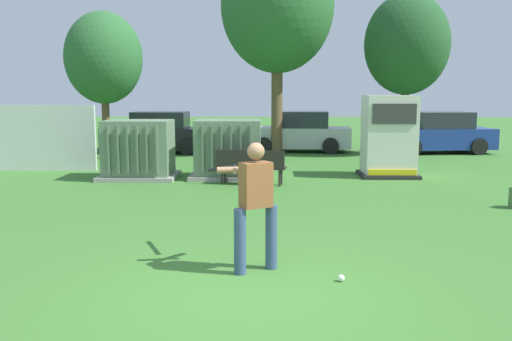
# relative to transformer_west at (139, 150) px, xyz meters

# --- Properties ---
(ground_plane) EXTENTS (96.00, 96.00, 0.00)m
(ground_plane) POSITION_rel_transformer_west_xyz_m (3.32, -9.01, -0.79)
(ground_plane) COLOR #3D752D
(fence_panel) EXTENTS (4.80, 0.12, 2.00)m
(fence_panel) POSITION_rel_transformer_west_xyz_m (-4.05, 1.49, 0.21)
(fence_panel) COLOR silver
(fence_panel) RESTS_ON ground
(transformer_west) EXTENTS (2.10, 1.70, 1.62)m
(transformer_west) POSITION_rel_transformer_west_xyz_m (0.00, 0.00, 0.00)
(transformer_west) COLOR #9E9B93
(transformer_west) RESTS_ON ground
(transformer_mid_west) EXTENTS (2.10, 1.70, 1.62)m
(transformer_mid_west) POSITION_rel_transformer_west_xyz_m (2.48, 0.17, 0.00)
(transformer_mid_west) COLOR #9E9B93
(transformer_mid_west) RESTS_ON ground
(generator_enclosure) EXTENTS (1.60, 1.40, 2.30)m
(generator_enclosure) POSITION_rel_transformer_west_xyz_m (7.02, 0.49, 0.35)
(generator_enclosure) COLOR #262626
(generator_enclosure) RESTS_ON ground
(park_bench) EXTENTS (1.84, 0.75, 0.92)m
(park_bench) POSITION_rel_transformer_west_xyz_m (3.14, -1.08, -0.25)
(park_bench) COLOR #2D2823
(park_bench) RESTS_ON ground
(batter) EXTENTS (1.06, 1.50, 1.74)m
(batter) POSITION_rel_transformer_west_xyz_m (3.36, -8.10, 0.19)
(batter) COLOR #384C75
(batter) RESTS_ON ground
(sports_ball) EXTENTS (0.09, 0.09, 0.09)m
(sports_ball) POSITION_rel_transformer_west_xyz_m (4.48, -8.55, -0.74)
(sports_ball) COLOR white
(sports_ball) RESTS_ON ground
(tree_left) EXTENTS (2.73, 2.73, 5.21)m
(tree_left) POSITION_rel_transformer_west_xyz_m (-2.22, 4.67, 2.79)
(tree_left) COLOR brown
(tree_left) RESTS_ON ground
(tree_center_left) EXTENTS (4.29, 4.29, 8.20)m
(tree_center_left) POSITION_rel_transformer_west_xyz_m (3.96, 6.40, 4.84)
(tree_center_left) COLOR brown
(tree_center_left) RESTS_ON ground
(tree_center_right) EXTENTS (3.16, 3.16, 6.04)m
(tree_center_right) POSITION_rel_transformer_west_xyz_m (8.81, 6.05, 3.36)
(tree_center_right) COLOR #4C3828
(tree_center_right) RESTS_ON ground
(parked_car_leftmost) EXTENTS (4.31, 2.15, 1.62)m
(parked_car_leftmost) POSITION_rel_transformer_west_xyz_m (-6.61, 6.69, -0.04)
(parked_car_leftmost) COLOR gray
(parked_car_leftmost) RESTS_ON ground
(parked_car_left_of_center) EXTENTS (4.25, 2.01, 1.62)m
(parked_car_left_of_center) POSITION_rel_transformer_west_xyz_m (-0.75, 6.74, -0.04)
(parked_car_left_of_center) COLOR black
(parked_car_left_of_center) RESTS_ON ground
(parked_car_right_of_center) EXTENTS (4.31, 2.15, 1.62)m
(parked_car_right_of_center) POSITION_rel_transformer_west_xyz_m (4.85, 7.19, -0.04)
(parked_car_right_of_center) COLOR #B2B2B7
(parked_car_right_of_center) RESTS_ON ground
(parked_car_rightmost) EXTENTS (4.36, 2.25, 1.62)m
(parked_car_rightmost) POSITION_rel_transformer_west_xyz_m (10.35, 6.75, -0.04)
(parked_car_rightmost) COLOR navy
(parked_car_rightmost) RESTS_ON ground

